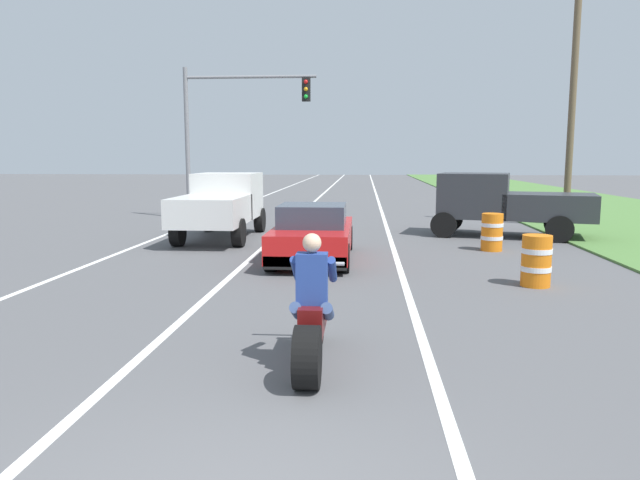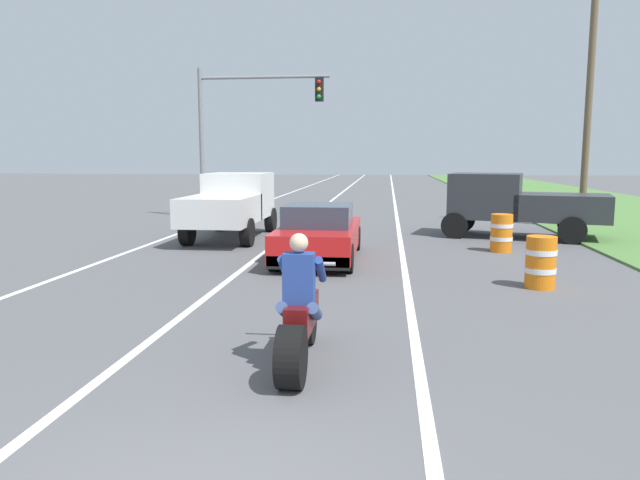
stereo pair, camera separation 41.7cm
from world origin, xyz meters
TOP-DOWN VIEW (x-y plane):
  - lane_stripe_left_solid at (-5.40, 20.00)m, footprint 0.14×120.00m
  - lane_stripe_right_solid at (1.80, 20.00)m, footprint 0.14×120.00m
  - lane_stripe_centre_dashed at (-1.80, 20.00)m, footprint 0.14×120.00m
  - motorcycle_with_rider at (0.39, 3.15)m, footprint 0.70×2.21m
  - sports_car_red at (-0.24, 10.55)m, footprint 1.84×4.30m
  - pickup_truck_left_lane_white at (-3.36, 14.10)m, footprint 2.02×4.80m
  - pickup_truck_right_shoulder_dark_grey at (5.37, 15.27)m, footprint 5.14×3.14m
  - traffic_light_mast_near at (-4.45, 19.89)m, footprint 5.29×0.34m
  - utility_pole_roadside at (8.27, 18.24)m, footprint 0.24×0.24m
  - construction_barrel_nearest at (4.32, 7.95)m, footprint 0.58×0.58m
  - construction_barrel_mid at (4.41, 12.35)m, footprint 0.58×0.58m

SIDE VIEW (x-z plane):
  - lane_stripe_left_solid at x=-5.40m, z-range 0.00..0.01m
  - lane_stripe_right_solid at x=1.80m, z-range 0.00..0.01m
  - lane_stripe_centre_dashed at x=-1.80m, z-range 0.00..0.01m
  - construction_barrel_nearest at x=4.32m, z-range 0.00..1.00m
  - construction_barrel_mid at x=4.41m, z-range 0.00..1.00m
  - motorcycle_with_rider at x=0.39m, z-range -0.22..1.40m
  - sports_car_red at x=-0.24m, z-range -0.05..1.31m
  - pickup_truck_left_lane_white at x=-3.36m, z-range 0.12..2.10m
  - pickup_truck_right_shoulder_dark_grey at x=5.37m, z-range 0.12..2.10m
  - traffic_light_mast_near at x=-4.45m, z-range 1.04..7.04m
  - utility_pole_roadside at x=8.27m, z-range 0.00..8.44m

